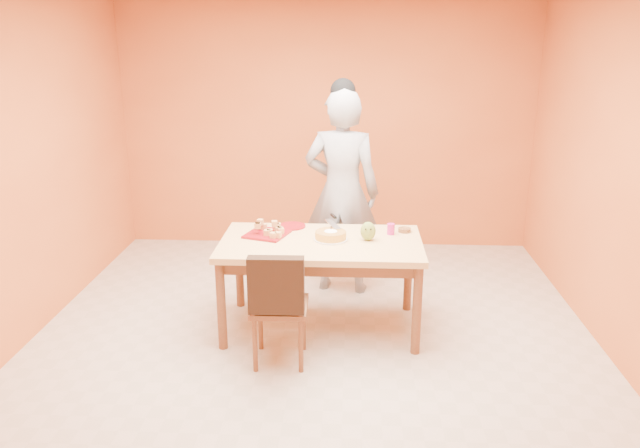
# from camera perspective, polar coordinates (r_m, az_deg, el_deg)

# --- Properties ---
(floor) EXTENTS (5.00, 5.00, 0.00)m
(floor) POSITION_cam_1_polar(r_m,az_deg,el_deg) (4.94, -0.72, -11.24)
(floor) COLOR beige
(floor) RESTS_ON ground
(wall_back) EXTENTS (4.50, 0.00, 4.50)m
(wall_back) POSITION_cam_1_polar(r_m,az_deg,el_deg) (6.91, 0.59, 8.94)
(wall_back) COLOR orange
(wall_back) RESTS_ON floor
(wall_left) EXTENTS (0.00, 5.00, 5.00)m
(wall_left) POSITION_cam_1_polar(r_m,az_deg,el_deg) (5.12, -26.89, 4.04)
(wall_left) COLOR orange
(wall_left) RESTS_ON floor
(wall_right) EXTENTS (0.00, 5.00, 5.00)m
(wall_right) POSITION_cam_1_polar(r_m,az_deg,el_deg) (4.86, 26.80, 3.42)
(wall_right) COLOR orange
(wall_right) RESTS_ON floor
(dining_table) EXTENTS (1.60, 0.90, 0.76)m
(dining_table) POSITION_cam_1_polar(r_m,az_deg,el_deg) (4.98, 0.09, -2.56)
(dining_table) COLOR #E7B279
(dining_table) RESTS_ON floor
(dining_chair) EXTENTS (0.42, 0.48, 0.89)m
(dining_chair) POSITION_cam_1_polar(r_m,az_deg,el_deg) (4.56, -3.77, -7.34)
(dining_chair) COLOR brown
(dining_chair) RESTS_ON floor
(pastry_pile) EXTENTS (0.28, 0.28, 0.09)m
(pastry_pile) POSITION_cam_1_polar(r_m,az_deg,el_deg) (5.08, -4.89, -0.34)
(pastry_pile) COLOR tan
(pastry_pile) RESTS_ON pastry_platter
(person) EXTENTS (0.74, 0.54, 1.88)m
(person) POSITION_cam_1_polar(r_m,az_deg,el_deg) (5.69, 2.02, 2.89)
(person) COLOR gray
(person) RESTS_ON floor
(pastry_platter) EXTENTS (0.39, 0.39, 0.02)m
(pastry_platter) POSITION_cam_1_polar(r_m,az_deg,el_deg) (5.10, -4.87, -0.92)
(pastry_platter) COLOR maroon
(pastry_platter) RESTS_ON dining_table
(red_dinner_plate) EXTENTS (0.26, 0.26, 0.01)m
(red_dinner_plate) POSITION_cam_1_polar(r_m,az_deg,el_deg) (5.30, -2.58, -0.18)
(red_dinner_plate) COLOR maroon
(red_dinner_plate) RESTS_ON dining_table
(white_cake_plate) EXTENTS (0.28, 0.28, 0.01)m
(white_cake_plate) POSITION_cam_1_polar(r_m,az_deg,el_deg) (4.97, 0.98, -1.39)
(white_cake_plate) COLOR white
(white_cake_plate) RESTS_ON dining_table
(sponge_cake) EXTENTS (0.27, 0.27, 0.06)m
(sponge_cake) POSITION_cam_1_polar(r_m,az_deg,el_deg) (4.96, 0.98, -1.02)
(sponge_cake) COLOR gold
(sponge_cake) RESTS_ON white_cake_plate
(cake_server) EXTENTS (0.15, 0.29, 0.01)m
(cake_server) POSITION_cam_1_polar(r_m,az_deg,el_deg) (5.12, 1.17, -0.01)
(cake_server) COLOR silver
(cake_server) RESTS_ON sponge_cake
(egg_ornament) EXTENTS (0.13, 0.11, 0.15)m
(egg_ornament) POSITION_cam_1_polar(r_m,az_deg,el_deg) (4.95, 4.42, -0.66)
(egg_ornament) COLOR olive
(egg_ornament) RESTS_ON dining_table
(magenta_glass) EXTENTS (0.07, 0.07, 0.09)m
(magenta_glass) POSITION_cam_1_polar(r_m,az_deg,el_deg) (5.13, 6.49, -0.46)
(magenta_glass) COLOR #BC1C79
(magenta_glass) RESTS_ON dining_table
(checker_tin) EXTENTS (0.14, 0.14, 0.03)m
(checker_tin) POSITION_cam_1_polar(r_m,az_deg,el_deg) (5.21, 7.73, -0.55)
(checker_tin) COLOR #341C0E
(checker_tin) RESTS_ON dining_table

